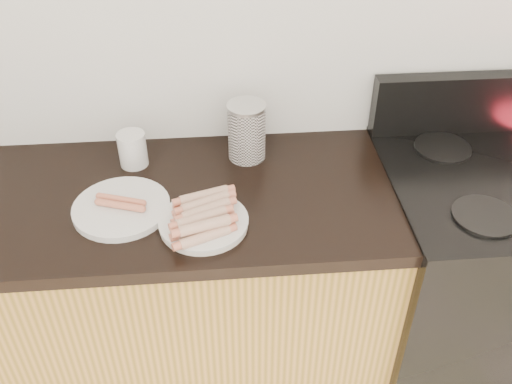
{
  "coord_description": "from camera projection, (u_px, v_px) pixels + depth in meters",
  "views": [
    {
      "loc": [
        -0.11,
        0.37,
        1.93
      ],
      "look_at": [
        -0.01,
        1.62,
        0.95
      ],
      "focal_mm": 40.0,
      "sensor_mm": 36.0,
      "label": 1
    }
  ],
  "objects": [
    {
      "name": "hotdog_pile",
      "position": [
        203.0,
        214.0,
        1.53
      ],
      "size": [
        0.14,
        0.23,
        0.05
      ],
      "rotation": [
        0.0,
        0.0,
        0.34
      ],
      "color": "maroon",
      "rests_on": "main_plate"
    },
    {
      "name": "main_plate",
      "position": [
        204.0,
        224.0,
        1.55
      ],
      "size": [
        0.32,
        0.32,
        0.02
      ],
      "primitive_type": "cylinder",
      "rotation": [
        0.0,
        0.0,
        -0.43
      ],
      "color": "white",
      "rests_on": "counter_slab"
    },
    {
      "name": "stove_panel",
      "position": [
        487.0,
        102.0,
        1.87
      ],
      "size": [
        0.76,
        0.06,
        0.2
      ],
      "primitive_type": "cube",
      "color": "black",
      "rests_on": "stove"
    },
    {
      "name": "mug",
      "position": [
        133.0,
        149.0,
        1.75
      ],
      "size": [
        0.1,
        0.1,
        0.11
      ],
      "primitive_type": "cylinder",
      "rotation": [
        0.0,
        0.0,
        -0.21
      ],
      "color": "silver",
      "rests_on": "counter_slab"
    },
    {
      "name": "wall_back",
      "position": [
        249.0,
        19.0,
        1.67
      ],
      "size": [
        4.0,
        0.04,
        2.6
      ],
      "primitive_type": "cube",
      "color": "silver",
      "rests_on": "ground"
    },
    {
      "name": "stove",
      "position": [
        480.0,
        283.0,
        1.99
      ],
      "size": [
        0.76,
        0.65,
        0.91
      ],
      "color": "black",
      "rests_on": "floor"
    },
    {
      "name": "cabinet_base",
      "position": [
        50.0,
        312.0,
        1.92
      ],
      "size": [
        2.2,
        0.59,
        0.86
      ],
      "primitive_type": "cube",
      "color": "#B07D3B",
      "rests_on": "floor"
    },
    {
      "name": "canister",
      "position": [
        247.0,
        131.0,
        1.76
      ],
      "size": [
        0.12,
        0.12,
        0.19
      ],
      "rotation": [
        0.0,
        0.0,
        -0.03
      ],
      "color": "white",
      "rests_on": "counter_slab"
    },
    {
      "name": "burner_near_left",
      "position": [
        485.0,
        216.0,
        1.56
      ],
      "size": [
        0.18,
        0.18,
        0.01
      ],
      "primitive_type": "cylinder",
      "color": "black",
      "rests_on": "stove"
    },
    {
      "name": "burner_far_left",
      "position": [
        443.0,
        148.0,
        1.83
      ],
      "size": [
        0.18,
        0.18,
        0.01
      ],
      "primitive_type": "cylinder",
      "color": "black",
      "rests_on": "stove"
    },
    {
      "name": "plain_sausages",
      "position": [
        120.0,
        202.0,
        1.58
      ],
      "size": [
        0.13,
        0.09,
        0.02
      ],
      "rotation": [
        0.0,
        0.0,
        -0.32
      ],
      "color": "#D25D36",
      "rests_on": "side_plate"
    },
    {
      "name": "counter_slab",
      "position": [
        15.0,
        209.0,
        1.64
      ],
      "size": [
        2.2,
        0.62,
        0.04
      ],
      "primitive_type": "cube",
      "color": "black",
      "rests_on": "cabinet_base"
    },
    {
      "name": "side_plate",
      "position": [
        121.0,
        208.0,
        1.6
      ],
      "size": [
        0.28,
        0.28,
        0.02
      ],
      "primitive_type": "cylinder",
      "rotation": [
        0.0,
        0.0,
        -0.02
      ],
      "color": "white",
      "rests_on": "counter_slab"
    }
  ]
}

